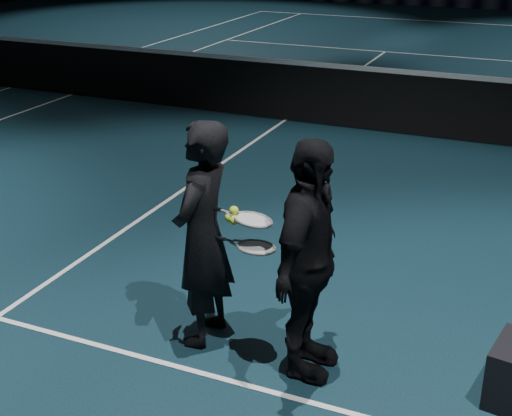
{
  "coord_description": "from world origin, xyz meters",
  "views": [
    {
      "loc": [
        3.9,
        -10.1,
        3.03
      ],
      "look_at": [
        2.11,
        -6.0,
        1.16
      ],
      "focal_mm": 50.0,
      "sensor_mm": 36.0,
      "label": 1
    }
  ],
  "objects_px": {
    "player_a": "(203,235)",
    "player_b": "(308,262)",
    "racket_upper": "(253,220)",
    "tennis_balls": "(232,217)",
    "racket_lower": "(256,247)"
  },
  "relations": [
    {
      "from": "player_a",
      "to": "player_b",
      "type": "height_order",
      "value": "same"
    },
    {
      "from": "player_a",
      "to": "racket_upper",
      "type": "bearing_deg",
      "value": 87.24
    },
    {
      "from": "player_b",
      "to": "tennis_balls",
      "type": "bearing_deg",
      "value": 81.56
    },
    {
      "from": "player_b",
      "to": "tennis_balls",
      "type": "xyz_separation_m",
      "value": [
        -0.59,
        0.07,
        0.2
      ]
    },
    {
      "from": "racket_upper",
      "to": "tennis_balls",
      "type": "xyz_separation_m",
      "value": [
        -0.15,
        -0.02,
        0.01
      ]
    },
    {
      "from": "player_a",
      "to": "racket_lower",
      "type": "relative_size",
      "value": 2.53
    },
    {
      "from": "player_b",
      "to": "racket_lower",
      "type": "bearing_deg",
      "value": 82.04
    },
    {
      "from": "player_b",
      "to": "racket_lower",
      "type": "distance_m",
      "value": 0.4
    },
    {
      "from": "player_a",
      "to": "racket_lower",
      "type": "bearing_deg",
      "value": 81.53
    },
    {
      "from": "player_a",
      "to": "racket_upper",
      "type": "distance_m",
      "value": 0.45
    },
    {
      "from": "racket_lower",
      "to": "tennis_balls",
      "type": "bearing_deg",
      "value": 178.53
    },
    {
      "from": "player_b",
      "to": "racket_upper",
      "type": "bearing_deg",
      "value": 76.96
    },
    {
      "from": "player_b",
      "to": "racket_upper",
      "type": "relative_size",
      "value": 2.53
    },
    {
      "from": "tennis_balls",
      "to": "player_a",
      "type": "bearing_deg",
      "value": 174.6
    },
    {
      "from": "tennis_balls",
      "to": "racket_lower",
      "type": "bearing_deg",
      "value": -8.0
    }
  ]
}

